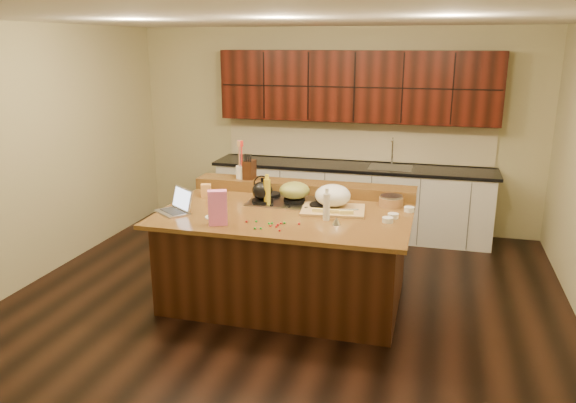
# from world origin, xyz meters

# --- Properties ---
(room) EXTENTS (5.52, 5.02, 2.72)m
(room) POSITION_xyz_m (0.00, 0.00, 1.35)
(room) COLOR black
(room) RESTS_ON ground
(island) EXTENTS (2.40, 1.60, 0.92)m
(island) POSITION_xyz_m (0.00, 0.00, 0.46)
(island) COLOR black
(island) RESTS_ON ground
(back_ledge) EXTENTS (2.40, 0.30, 0.12)m
(back_ledge) POSITION_xyz_m (0.00, 0.70, 0.98)
(back_ledge) COLOR black
(back_ledge) RESTS_ON island
(cooktop) EXTENTS (0.92, 0.52, 0.05)m
(cooktop) POSITION_xyz_m (0.00, 0.30, 0.94)
(cooktop) COLOR gray
(cooktop) RESTS_ON island
(back_counter) EXTENTS (3.70, 0.66, 2.40)m
(back_counter) POSITION_xyz_m (0.30, 2.23, 0.98)
(back_counter) COLOR silver
(back_counter) RESTS_ON ground
(kettle) EXTENTS (0.23, 0.23, 0.19)m
(kettle) POSITION_xyz_m (-0.30, 0.17, 1.06)
(kettle) COLOR black
(kettle) RESTS_ON cooktop
(green_bowl) EXTENTS (0.37, 0.37, 0.17)m
(green_bowl) POSITION_xyz_m (0.00, 0.30, 1.05)
(green_bowl) COLOR olive
(green_bowl) RESTS_ON cooktop
(laptop) EXTENTS (0.42, 0.40, 0.23)m
(laptop) POSITION_xyz_m (-1.01, -0.31, 0.98)
(laptop) COLOR #B7B7BC
(laptop) RESTS_ON island
(oil_bottle) EXTENTS (0.09, 0.09, 0.27)m
(oil_bottle) POSITION_xyz_m (-0.24, 0.12, 1.06)
(oil_bottle) COLOR gold
(oil_bottle) RESTS_ON island
(vinegar_bottle) EXTENTS (0.07, 0.07, 0.25)m
(vinegar_bottle) POSITION_xyz_m (0.43, -0.18, 1.04)
(vinegar_bottle) COLOR silver
(vinegar_bottle) RESTS_ON island
(wooden_tray) EXTENTS (0.64, 0.51, 0.24)m
(wooden_tray) POSITION_xyz_m (0.42, 0.16, 1.03)
(wooden_tray) COLOR tan
(wooden_tray) RESTS_ON island
(ramekin_a) EXTENTS (0.13, 0.13, 0.04)m
(ramekin_a) POSITION_xyz_m (1.02, 0.03, 0.94)
(ramekin_a) COLOR white
(ramekin_a) RESTS_ON island
(ramekin_b) EXTENTS (0.11, 0.11, 0.04)m
(ramekin_b) POSITION_xyz_m (0.98, -0.11, 0.94)
(ramekin_b) COLOR white
(ramekin_b) RESTS_ON island
(ramekin_c) EXTENTS (0.12, 0.12, 0.04)m
(ramekin_c) POSITION_xyz_m (1.15, 0.29, 0.94)
(ramekin_c) COLOR white
(ramekin_c) RESTS_ON island
(strainer_bowl) EXTENTS (0.25, 0.25, 0.09)m
(strainer_bowl) POSITION_xyz_m (0.96, 0.43, 0.97)
(strainer_bowl) COLOR #996B3F
(strainer_bowl) RESTS_ON island
(kitchen_timer) EXTENTS (0.09, 0.09, 0.07)m
(kitchen_timer) POSITION_xyz_m (0.54, -0.30, 0.96)
(kitchen_timer) COLOR silver
(kitchen_timer) RESTS_ON island
(pink_bag) EXTENTS (0.19, 0.15, 0.32)m
(pink_bag) POSITION_xyz_m (-0.48, -0.57, 1.08)
(pink_bag) COLOR pink
(pink_bag) RESTS_ON island
(candy_plate) EXTENTS (0.22, 0.22, 0.01)m
(candy_plate) POSITION_xyz_m (-0.59, -0.39, 0.93)
(candy_plate) COLOR white
(candy_plate) RESTS_ON island
(package_box) EXTENTS (0.12, 0.10, 0.14)m
(package_box) POSITION_xyz_m (-0.95, 0.26, 0.99)
(package_box) COLOR #E49F50
(package_box) RESTS_ON island
(utensil_crock) EXTENTS (0.15, 0.15, 0.14)m
(utensil_crock) POSITION_xyz_m (-0.71, 0.70, 1.11)
(utensil_crock) COLOR white
(utensil_crock) RESTS_ON back_ledge
(knife_block) EXTENTS (0.11, 0.17, 0.20)m
(knife_block) POSITION_xyz_m (-0.62, 0.70, 1.14)
(knife_block) COLOR black
(knife_block) RESTS_ON back_ledge
(gumdrop_0) EXTENTS (0.02, 0.02, 0.02)m
(gumdrop_0) POSITION_xyz_m (-0.01, -0.51, 0.93)
(gumdrop_0) COLOR red
(gumdrop_0) RESTS_ON island
(gumdrop_1) EXTENTS (0.02, 0.02, 0.02)m
(gumdrop_1) POSITION_xyz_m (-0.02, -0.49, 0.93)
(gumdrop_1) COLOR #198C26
(gumdrop_1) RESTS_ON island
(gumdrop_2) EXTENTS (0.02, 0.02, 0.02)m
(gumdrop_2) POSITION_xyz_m (0.10, -0.62, 0.93)
(gumdrop_2) COLOR red
(gumdrop_2) RESTS_ON island
(gumdrop_3) EXTENTS (0.02, 0.02, 0.02)m
(gumdrop_3) POSITION_xyz_m (-0.02, -0.44, 0.93)
(gumdrop_3) COLOR #198C26
(gumdrop_3) RESTS_ON island
(gumdrop_4) EXTENTS (0.02, 0.02, 0.02)m
(gumdrop_4) POSITION_xyz_m (0.22, -0.39, 0.93)
(gumdrop_4) COLOR red
(gumdrop_4) RESTS_ON island
(gumdrop_5) EXTENTS (0.02, 0.02, 0.02)m
(gumdrop_5) POSITION_xyz_m (-0.17, -0.42, 0.93)
(gumdrop_5) COLOR #198C26
(gumdrop_5) RESTS_ON island
(gumdrop_6) EXTENTS (0.02, 0.02, 0.02)m
(gumdrop_6) POSITION_xyz_m (-0.25, -0.45, 0.93)
(gumdrop_6) COLOR red
(gumdrop_6) RESTS_ON island
(gumdrop_7) EXTENTS (0.02, 0.02, 0.02)m
(gumdrop_7) POSITION_xyz_m (-0.12, -0.62, 0.93)
(gumdrop_7) COLOR #198C26
(gumdrop_7) RESTS_ON island
(gumdrop_8) EXTENTS (0.02, 0.02, 0.02)m
(gumdrop_8) POSITION_xyz_m (0.06, -0.42, 0.93)
(gumdrop_8) COLOR red
(gumdrop_8) RESTS_ON island
(gumdrop_9) EXTENTS (0.02, 0.02, 0.02)m
(gumdrop_9) POSITION_xyz_m (-0.07, -0.61, 0.93)
(gumdrop_9) COLOR #198C26
(gumdrop_9) RESTS_ON island
(gumdrop_10) EXTENTS (0.02, 0.02, 0.02)m
(gumdrop_10) POSITION_xyz_m (0.05, -0.52, 0.93)
(gumdrop_10) COLOR red
(gumdrop_10) RESTS_ON island
(gumdrop_11) EXTENTS (0.02, 0.02, 0.02)m
(gumdrop_11) POSITION_xyz_m (-0.04, -0.45, 0.93)
(gumdrop_11) COLOR #198C26
(gumdrop_11) RESTS_ON island
(gumdrop_12) EXTENTS (0.02, 0.02, 0.02)m
(gumdrop_12) POSITION_xyz_m (0.05, -0.47, 0.93)
(gumdrop_12) COLOR red
(gumdrop_12) RESTS_ON island
(gumdrop_13) EXTENTS (0.02, 0.02, 0.02)m
(gumdrop_13) POSITION_xyz_m (0.09, -0.40, 0.93)
(gumdrop_13) COLOR #198C26
(gumdrop_13) RESTS_ON island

